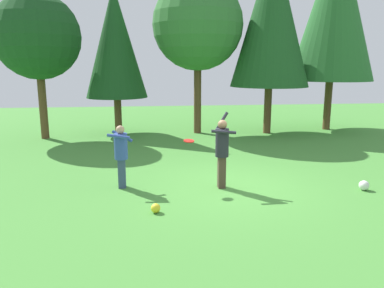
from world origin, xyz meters
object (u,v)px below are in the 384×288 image
(person_catcher, at_px, (121,151))
(tree_far_left, at_px, (37,37))
(frisbee, at_px, (189,141))
(tree_far_right, at_px, (335,5))
(tree_center, at_px, (198,25))
(tree_right, at_px, (272,15))
(ball_white, at_px, (364,185))
(person_thrower, at_px, (222,147))
(ball_yellow, at_px, (156,208))
(tree_left, at_px, (115,42))

(person_catcher, xyz_separation_m, tree_far_left, (-3.76, 7.21, 3.30))
(frisbee, xyz_separation_m, tree_far_right, (7.77, 8.34, 4.58))
(person_catcher, distance_m, tree_far_left, 8.77)
(tree_far_left, distance_m, tree_center, 6.81)
(frisbee, relative_size, tree_center, 0.05)
(person_catcher, height_order, tree_far_right, tree_far_right)
(frisbee, xyz_separation_m, tree_right, (4.52, 7.68, 4.03))
(tree_center, distance_m, tree_far_right, 6.56)
(ball_white, relative_size, tree_right, 0.03)
(person_thrower, height_order, frisbee, person_thrower)
(frisbee, height_order, tree_right, tree_right)
(tree_far_right, bearing_deg, person_thrower, -129.59)
(ball_yellow, height_order, tree_center, tree_center)
(ball_white, distance_m, tree_far_left, 13.48)
(ball_yellow, relative_size, tree_left, 0.03)
(tree_far_left, relative_size, tree_far_right, 0.65)
(person_thrower, distance_m, person_catcher, 2.59)
(person_catcher, distance_m, tree_left, 8.62)
(person_thrower, relative_size, ball_white, 7.77)
(person_thrower, height_order, tree_far_left, tree_far_left)
(tree_right, bearing_deg, person_thrower, -115.47)
(tree_left, xyz_separation_m, tree_right, (6.90, -0.61, 1.18))
(ball_yellow, bearing_deg, tree_left, 98.62)
(ball_white, bearing_deg, person_catcher, 171.24)
(tree_center, bearing_deg, tree_far_right, 2.17)
(ball_yellow, bearing_deg, tree_far_left, 116.86)
(frisbee, bearing_deg, tree_far_left, 126.13)
(person_catcher, bearing_deg, frisbee, 0.00)
(person_thrower, xyz_separation_m, person_catcher, (-2.57, 0.31, -0.10))
(person_thrower, distance_m, tree_center, 8.97)
(ball_white, distance_m, tree_left, 11.93)
(person_thrower, distance_m, tree_left, 9.42)
(tree_left, bearing_deg, ball_white, -52.72)
(person_catcher, relative_size, ball_yellow, 7.88)
(person_thrower, height_order, tree_right, tree_right)
(tree_far_right, bearing_deg, ball_yellow, -131.21)
(tree_left, bearing_deg, tree_far_right, 0.30)
(tree_right, bearing_deg, tree_far_right, 11.59)
(frisbee, xyz_separation_m, tree_left, (-2.38, 8.29, 2.85))
(person_catcher, bearing_deg, ball_white, 0.89)
(person_catcher, relative_size, tree_far_right, 0.18)
(tree_center, distance_m, tree_right, 3.29)
(person_catcher, xyz_separation_m, tree_center, (3.01, 7.81, 3.90))
(person_thrower, distance_m, tree_right, 9.51)
(person_catcher, height_order, tree_right, tree_right)
(person_thrower, bearing_deg, ball_white, 171.22)
(person_thrower, distance_m, frisbee, 0.87)
(person_thrower, distance_m, tree_far_right, 11.86)
(ball_yellow, relative_size, tree_center, 0.03)
(person_thrower, height_order, tree_left, tree_left)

